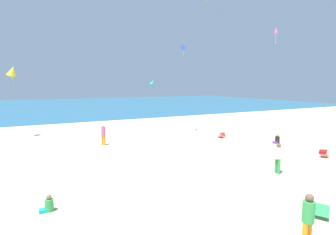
{
  "coord_description": "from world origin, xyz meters",
  "views": [
    {
      "loc": [
        -7.48,
        -6.44,
        4.81
      ],
      "look_at": [
        0.0,
        8.48,
        2.66
      ],
      "focal_mm": 27.1,
      "sensor_mm": 36.0,
      "label": 1
    }
  ],
  "objects_px": {
    "kite_magenta": "(276,30)",
    "kite_yellow": "(12,71)",
    "kite_teal": "(153,82)",
    "person_3": "(278,156)",
    "kite_blue": "(183,48)",
    "person_2": "(308,218)",
    "person_0": "(103,133)",
    "beach_chair_far_right": "(324,154)",
    "beach_chair_near_camera": "(321,211)",
    "person_1": "(196,133)",
    "person_5": "(277,140)",
    "beach_chair_mid_beach": "(222,135)",
    "person_6": "(48,205)"
  },
  "relations": [
    {
      "from": "kite_magenta",
      "to": "kite_yellow",
      "type": "bearing_deg",
      "value": 159.24
    },
    {
      "from": "kite_teal",
      "to": "person_3",
      "type": "bearing_deg",
      "value": -100.56
    },
    {
      "from": "kite_yellow",
      "to": "kite_blue",
      "type": "bearing_deg",
      "value": 21.38
    },
    {
      "from": "person_2",
      "to": "person_3",
      "type": "xyz_separation_m",
      "value": [
        4.58,
        4.89,
        -0.01
      ]
    },
    {
      "from": "person_0",
      "to": "kite_teal",
      "type": "distance_m",
      "value": 23.72
    },
    {
      "from": "beach_chair_far_right",
      "to": "person_0",
      "type": "relative_size",
      "value": 0.46
    },
    {
      "from": "kite_yellow",
      "to": "kite_blue",
      "type": "xyz_separation_m",
      "value": [
        22.36,
        8.75,
        4.51
      ]
    },
    {
      "from": "kite_magenta",
      "to": "beach_chair_near_camera",
      "type": "bearing_deg",
      "value": -132.9
    },
    {
      "from": "person_1",
      "to": "kite_teal",
      "type": "bearing_deg",
      "value": -34.57
    },
    {
      "from": "person_5",
      "to": "beach_chair_mid_beach",
      "type": "bearing_deg",
      "value": -55.55
    },
    {
      "from": "beach_chair_near_camera",
      "to": "person_0",
      "type": "height_order",
      "value": "person_0"
    },
    {
      "from": "person_2",
      "to": "person_6",
      "type": "distance_m",
      "value": 8.97
    },
    {
      "from": "beach_chair_far_right",
      "to": "kite_teal",
      "type": "xyz_separation_m",
      "value": [
        0.24,
        29.62,
        4.98
      ]
    },
    {
      "from": "kite_yellow",
      "to": "person_0",
      "type": "bearing_deg",
      "value": -43.72
    },
    {
      "from": "kite_magenta",
      "to": "kite_blue",
      "type": "distance_m",
      "value": 17.31
    },
    {
      "from": "beach_chair_mid_beach",
      "to": "person_5",
      "type": "xyz_separation_m",
      "value": [
        2.76,
        -3.76,
        0.06
      ]
    },
    {
      "from": "beach_chair_far_right",
      "to": "person_2",
      "type": "xyz_separation_m",
      "value": [
        -10.02,
        -5.73,
        0.75
      ]
    },
    {
      "from": "beach_chair_far_right",
      "to": "person_1",
      "type": "relative_size",
      "value": 1.19
    },
    {
      "from": "person_0",
      "to": "person_2",
      "type": "bearing_deg",
      "value": 47.7
    },
    {
      "from": "person_3",
      "to": "kite_magenta",
      "type": "relative_size",
      "value": 1.14
    },
    {
      "from": "person_2",
      "to": "beach_chair_far_right",
      "type": "bearing_deg",
      "value": -59.85
    },
    {
      "from": "person_2",
      "to": "person_3",
      "type": "distance_m",
      "value": 6.7
    },
    {
      "from": "person_2",
      "to": "person_6",
      "type": "height_order",
      "value": "person_2"
    },
    {
      "from": "beach_chair_near_camera",
      "to": "person_0",
      "type": "distance_m",
      "value": 15.57
    },
    {
      "from": "kite_magenta",
      "to": "kite_yellow",
      "type": "height_order",
      "value": "kite_magenta"
    },
    {
      "from": "beach_chair_far_right",
      "to": "kite_blue",
      "type": "xyz_separation_m",
      "value": [
        3.48,
        24.93,
        10.29
      ]
    },
    {
      "from": "person_6",
      "to": "kite_yellow",
      "type": "xyz_separation_m",
      "value": [
        -2.13,
        16.02,
        5.78
      ]
    },
    {
      "from": "person_1",
      "to": "person_3",
      "type": "height_order",
      "value": "person_3"
    },
    {
      "from": "person_0",
      "to": "person_5",
      "type": "distance_m",
      "value": 14.28
    },
    {
      "from": "person_3",
      "to": "kite_blue",
      "type": "xyz_separation_m",
      "value": [
        8.92,
        25.77,
        9.55
      ]
    },
    {
      "from": "beach_chair_near_camera",
      "to": "person_6",
      "type": "height_order",
      "value": "person_6"
    },
    {
      "from": "person_0",
      "to": "kite_blue",
      "type": "xyz_separation_m",
      "value": [
        15.95,
        14.89,
        9.55
      ]
    },
    {
      "from": "person_0",
      "to": "person_3",
      "type": "xyz_separation_m",
      "value": [
        7.03,
        -10.88,
        -0.0
      ]
    },
    {
      "from": "person_0",
      "to": "kite_yellow",
      "type": "bearing_deg",
      "value": -94.84
    },
    {
      "from": "beach_chair_far_right",
      "to": "kite_blue",
      "type": "relative_size",
      "value": 0.45
    },
    {
      "from": "person_3",
      "to": "kite_teal",
      "type": "height_order",
      "value": "kite_teal"
    },
    {
      "from": "beach_chair_mid_beach",
      "to": "beach_chair_near_camera",
      "type": "distance_m",
      "value": 14.06
    },
    {
      "from": "person_0",
      "to": "person_2",
      "type": "distance_m",
      "value": 15.96
    },
    {
      "from": "person_2",
      "to": "kite_magenta",
      "type": "relative_size",
      "value": 1.15
    },
    {
      "from": "person_5",
      "to": "person_3",
      "type": "bearing_deg",
      "value": 38.47
    },
    {
      "from": "person_3",
      "to": "person_5",
      "type": "xyz_separation_m",
      "value": [
        6.01,
        5.11,
        -0.69
      ]
    },
    {
      "from": "person_6",
      "to": "person_3",
      "type": "bearing_deg",
      "value": 173.2
    },
    {
      "from": "person_0",
      "to": "person_1",
      "type": "bearing_deg",
      "value": 129.36
    },
    {
      "from": "kite_magenta",
      "to": "kite_blue",
      "type": "bearing_deg",
      "value": 90.6
    },
    {
      "from": "person_1",
      "to": "kite_blue",
      "type": "xyz_separation_m",
      "value": [
        7.11,
        14.81,
        10.29
      ]
    },
    {
      "from": "person_0",
      "to": "kite_yellow",
      "type": "height_order",
      "value": "kite_yellow"
    },
    {
      "from": "person_0",
      "to": "person_3",
      "type": "distance_m",
      "value": 12.96
    },
    {
      "from": "person_0",
      "to": "person_6",
      "type": "height_order",
      "value": "person_0"
    },
    {
      "from": "beach_chair_near_camera",
      "to": "beach_chair_far_right",
      "type": "height_order",
      "value": "beach_chair_near_camera"
    },
    {
      "from": "person_3",
      "to": "person_6",
      "type": "xyz_separation_m",
      "value": [
        -11.31,
        1.0,
        -0.73
      ]
    }
  ]
}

